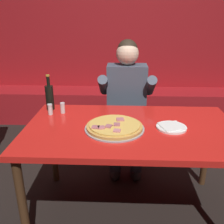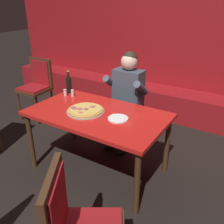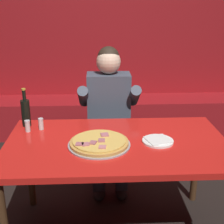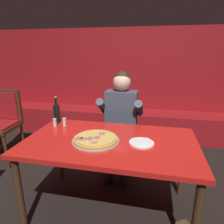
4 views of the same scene
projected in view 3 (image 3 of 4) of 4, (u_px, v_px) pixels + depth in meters
name	position (u px, v px, depth m)	size (l,w,h in m)	color
booth_wall_panel	(107.00, 56.00, 4.08)	(6.80, 0.16, 1.90)	maroon
booth_bench	(108.00, 116.00, 4.02)	(6.46, 0.48, 0.46)	maroon
main_dining_table	(117.00, 152.00, 2.12)	(1.50, 0.87, 0.75)	#422816
pizza	(99.00, 143.00, 2.04)	(0.41, 0.41, 0.05)	#9E9EA3
plate_white_paper	(158.00, 141.00, 2.09)	(0.21, 0.21, 0.02)	white
beer_bottle	(26.00, 112.00, 2.33)	(0.07, 0.07, 0.29)	black
shaker_parmesan	(28.00, 127.00, 2.25)	(0.04, 0.04, 0.09)	silver
shaker_oregano	(41.00, 124.00, 2.29)	(0.04, 0.04, 0.09)	silver
diner_seated_blue_shirt	(109.00, 113.00, 2.74)	(0.53, 0.53, 1.27)	black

